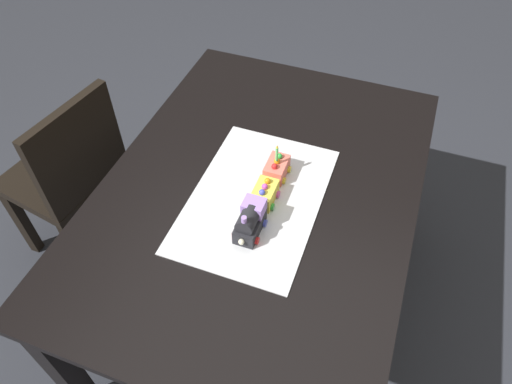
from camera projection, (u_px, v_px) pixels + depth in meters
The scene contains 8 objects.
ground_plane at pixel (259, 299), 2.08m from camera, with size 8.00×8.00×0.00m, color #2D3038.
dining_table at pixel (259, 208), 1.61m from camera, with size 1.40×1.00×0.74m.
chair at pixel (71, 176), 1.93m from camera, with size 0.46×0.46×0.86m.
cake_board at pixel (256, 199), 1.49m from camera, with size 0.60×0.40×0.00m, color silver.
cake_locomotive at pixel (250, 221), 1.37m from camera, with size 0.14×0.08×0.12m.
cake_car_gondola_lemon at pixel (265, 194), 1.46m from camera, with size 0.10×0.08×0.07m.
cake_car_flatbed_coral at pixel (277, 168), 1.54m from camera, with size 0.10×0.08×0.07m.
birthday_candle at pixel (277, 153), 1.48m from camera, with size 0.01×0.01×0.07m.
Camera 1 is at (-0.97, -0.34, 1.87)m, focal length 32.88 mm.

